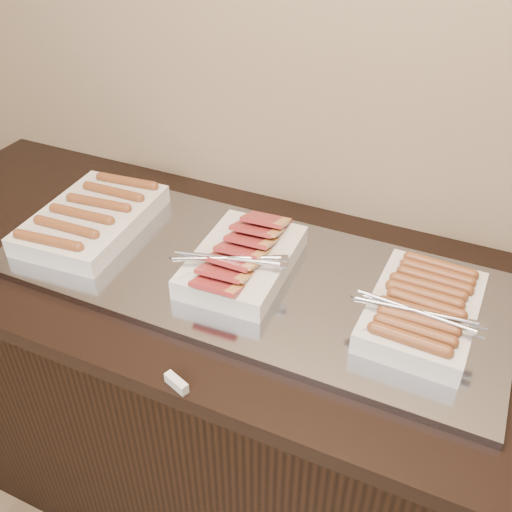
{
  "coord_description": "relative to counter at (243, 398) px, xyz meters",
  "views": [
    {
      "loc": [
        0.48,
        1.17,
        1.75
      ],
      "look_at": [
        0.04,
        2.13,
        0.97
      ],
      "focal_mm": 40.0,
      "sensor_mm": 36.0,
      "label": 1
    }
  ],
  "objects": [
    {
      "name": "label_holder",
      "position": [
        0.04,
        -0.36,
        0.46
      ],
      "size": [
        0.06,
        0.03,
        0.02
      ],
      "primitive_type": "cube",
      "rotation": [
        0.0,
        0.0,
        -0.34
      ],
      "color": "silver",
      "rests_on": "counter"
    },
    {
      "name": "dish_center",
      "position": [
        0.01,
        -0.0,
        0.5
      ],
      "size": [
        0.27,
        0.34,
        0.09
      ],
      "rotation": [
        0.0,
        0.0,
        0.04
      ],
      "color": "silver",
      "rests_on": "warming_tray"
    },
    {
      "name": "dish_left",
      "position": [
        -0.43,
        -0.0,
        0.5
      ],
      "size": [
        0.28,
        0.39,
        0.07
      ],
      "rotation": [
        0.0,
        0.0,
        0.07
      ],
      "color": "silver",
      "rests_on": "warming_tray"
    },
    {
      "name": "dish_right",
      "position": [
        0.43,
        -0.0,
        0.5
      ],
      "size": [
        0.26,
        0.32,
        0.08
      ],
      "rotation": [
        0.0,
        0.0,
        -0.03
      ],
      "color": "silver",
      "rests_on": "warming_tray"
    },
    {
      "name": "warming_tray",
      "position": [
        0.02,
        0.0,
        0.46
      ],
      "size": [
        1.2,
        0.5,
        0.02
      ],
      "primitive_type": "cube",
      "color": "#9598A3",
      "rests_on": "counter"
    },
    {
      "name": "counter",
      "position": [
        0.0,
        0.0,
        0.0
      ],
      "size": [
        2.06,
        0.76,
        0.9
      ],
      "color": "black",
      "rests_on": "ground"
    }
  ]
}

